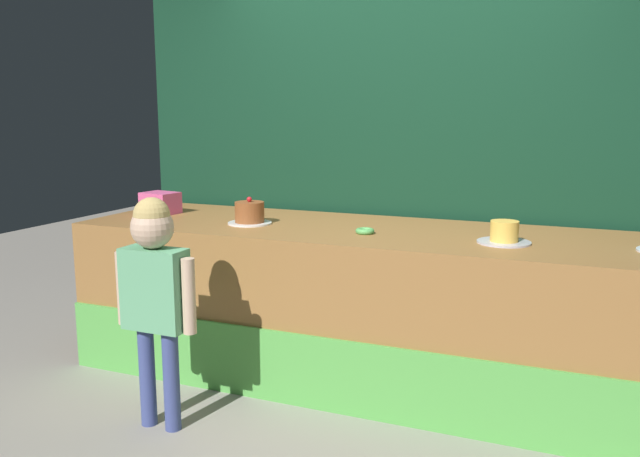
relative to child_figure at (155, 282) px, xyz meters
The scene contains 8 objects.
ground_plane 1.21m from the child_figure, 31.82° to the left, with size 12.00×12.00×0.00m, color gray.
stage_platform 1.32m from the child_figure, 51.49° to the left, with size 3.56×1.04×0.91m.
curtain_backdrop 1.95m from the child_figure, 63.77° to the left, with size 3.80×0.08×3.02m, color #113823.
child_figure is the anchor object (origin of this frame).
pink_box 1.28m from the child_figure, 124.55° to the left, with size 0.23×0.18×0.14m, color #E85795.
donut 1.19m from the child_figure, 47.17° to the left, with size 0.11×0.11×0.03m, color #59B259.
cake_left 0.93m from the child_figure, 87.31° to the left, with size 0.27×0.27×0.17m.
cake_center 1.80m from the child_figure, 29.71° to the left, with size 0.28×0.28×0.12m.
Camera 1 is at (1.13, -3.03, 1.59)m, focal length 36.25 mm.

